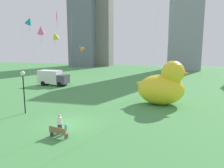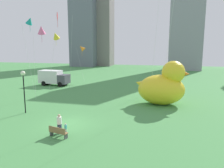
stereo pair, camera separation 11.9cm
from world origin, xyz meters
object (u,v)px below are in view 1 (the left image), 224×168
person_adult (60,123)px  box_truck (53,78)px  kite_orange (81,48)px  kite_red (58,20)px  kite_pink (41,30)px  kite_teal (29,21)px  lamppost (23,80)px  kite_yellow (55,36)px  person_child (66,128)px  giant_inflatable_duck (163,86)px  park_bench (58,132)px

person_adult → box_truck: (-12.33, 21.01, 0.52)m
kite_orange → person_adult: bearing=-71.7°
kite_red → kite_pink: kite_red is taller
box_truck → kite_teal: (-1.37, -4.46, 10.03)m
lamppost → kite_yellow: size_ratio=0.47×
kite_teal → kite_yellow: size_ratio=1.24×
kite_red → person_child: bearing=-61.5°
kite_yellow → kite_orange: 10.39m
box_truck → giant_inflatable_duck: bearing=-24.0°
person_child → kite_yellow: (-10.27, 17.75, 8.60)m
person_adult → kite_teal: 23.93m
lamppost → box_truck: (-5.90, 16.75, -2.24)m
kite_yellow → box_truck: bearing=128.9°
person_child → box_truck: box_truck is taller
park_bench → kite_pink: 17.85m
lamppost → kite_red: kite_red is taller
giant_inflatable_duck → kite_teal: bearing=167.9°
person_child → box_truck: size_ratio=0.16×
kite_pink → park_bench: bearing=-54.8°
kite_yellow → lamppost: bearing=-76.3°
park_bench → kite_teal: size_ratio=0.14×
lamppost → kite_teal: bearing=120.6°
kite_red → kite_pink: size_ratio=1.23×
person_child → giant_inflatable_duck: 14.22m
park_bench → giant_inflatable_duck: giant_inflatable_duck is taller
park_bench → person_adult: (-0.29, 0.83, 0.45)m
person_adult → kite_pink: (-8.57, 11.71, 8.65)m
park_bench → person_adult: person_adult is taller
kite_yellow → kite_red: 3.12m
lamppost → kite_pink: 9.74m
kite_yellow → giant_inflatable_duck: bearing=-18.3°
kite_yellow → kite_orange: size_ratio=1.27×
park_bench → kite_teal: (-13.99, 17.37, 10.99)m
park_bench → kite_pink: size_ratio=0.16×
kite_yellow → kite_red: (1.44, -1.50, 2.33)m
person_child → giant_inflatable_duck: giant_inflatable_duck is taller
giant_inflatable_duck → kite_red: bearing=165.0°
lamppost → person_child: bearing=-31.3°
kite_yellow → kite_orange: kite_yellow is taller
giant_inflatable_duck → kite_orange: size_ratio=0.86×
park_bench → kite_red: 22.05m
giant_inflatable_duck → kite_yellow: size_ratio=0.68×
person_adult → kite_red: size_ratio=0.13×
kite_orange → kite_red: 12.51m
person_child → kite_teal: bearing=130.8°
lamppost → person_adult: bearing=-33.6°
lamppost → kite_red: size_ratio=0.37×
kite_teal → kite_red: kite_red is taller
person_adult → box_truck: bearing=120.4°
kite_orange → lamppost: bearing=-83.2°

